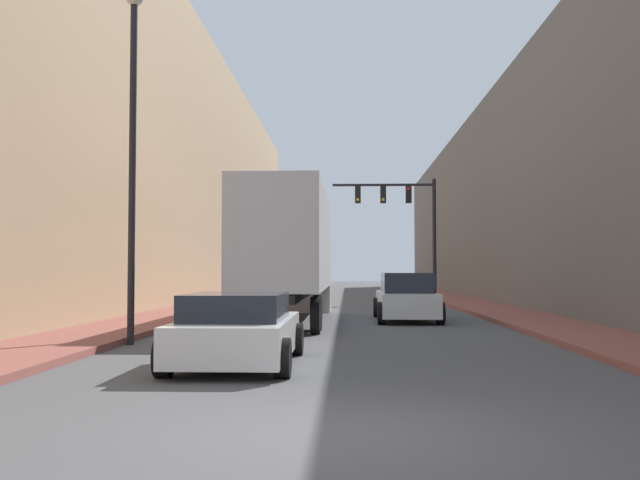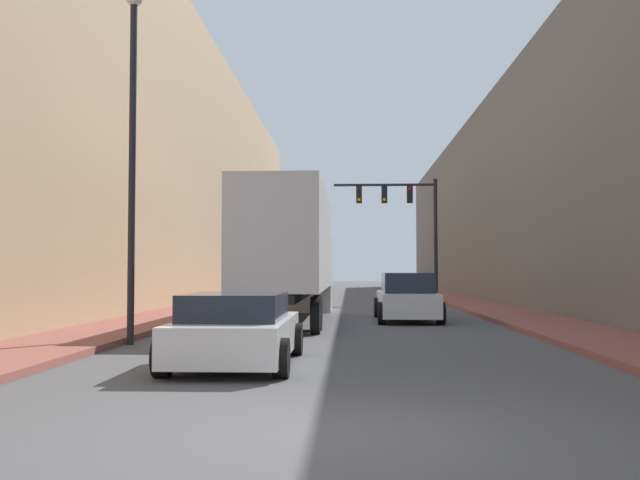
# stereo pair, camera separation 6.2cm
# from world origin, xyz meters

# --- Properties ---
(ground_plane) EXTENTS (200.00, 200.00, 0.00)m
(ground_plane) POSITION_xyz_m (0.00, 0.00, 0.00)
(ground_plane) COLOR #4C4C4F
(sidewalk_right) EXTENTS (2.55, 80.00, 0.15)m
(sidewalk_right) POSITION_xyz_m (6.17, 30.00, 0.07)
(sidewalk_right) COLOR brown
(sidewalk_right) RESTS_ON ground
(sidewalk_left) EXTENTS (2.55, 80.00, 0.15)m
(sidewalk_left) POSITION_xyz_m (-6.17, 30.00, 0.07)
(sidewalk_left) COLOR brown
(sidewalk_left) RESTS_ON ground
(building_right) EXTENTS (6.00, 80.00, 10.85)m
(building_right) POSITION_xyz_m (10.44, 30.00, 5.42)
(building_right) COLOR #66605B
(building_right) RESTS_ON ground
(building_left) EXTENTS (6.00, 80.00, 14.73)m
(building_left) POSITION_xyz_m (-10.44, 30.00, 7.37)
(building_left) COLOR tan
(building_left) RESTS_ON ground
(semi_truck) EXTENTS (2.46, 12.97, 4.21)m
(semi_truck) POSITION_xyz_m (-1.73, 16.76, 2.37)
(semi_truck) COLOR silver
(semi_truck) RESTS_ON ground
(sedan_car) EXTENTS (2.14, 4.37, 1.29)m
(sedan_car) POSITION_xyz_m (-1.76, 5.34, 0.63)
(sedan_car) COLOR silver
(sedan_car) RESTS_ON ground
(suv_car) EXTENTS (2.08, 4.91, 1.61)m
(suv_car) POSITION_xyz_m (2.18, 16.75, 0.76)
(suv_car) COLOR silver
(suv_car) RESTS_ON ground
(traffic_signal_gantry) EXTENTS (5.43, 0.35, 6.48)m
(traffic_signal_gantry) POSITION_xyz_m (3.34, 29.93, 4.59)
(traffic_signal_gantry) COLOR black
(traffic_signal_gantry) RESTS_ON ground
(street_lamp) EXTENTS (0.44, 0.44, 8.29)m
(street_lamp) POSITION_xyz_m (-4.74, 8.68, 5.18)
(street_lamp) COLOR black
(street_lamp) RESTS_ON ground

